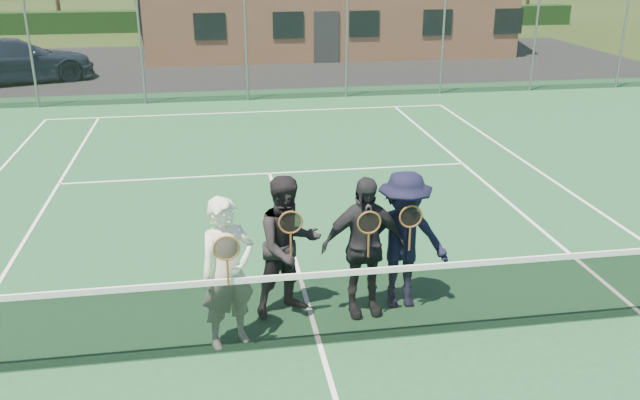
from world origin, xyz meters
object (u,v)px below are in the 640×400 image
at_px(player_a, 228,273).
at_px(player_d, 403,240).
at_px(car_c, 14,60).
at_px(tennis_net, 320,306).
at_px(player_c, 363,247).
at_px(player_b, 288,246).

bearing_deg(player_a, player_d, 14.30).
relative_size(car_c, tennis_net, 0.44).
relative_size(tennis_net, player_d, 6.49).
relative_size(player_a, player_d, 1.00).
bearing_deg(tennis_net, player_c, 46.24).
height_order(player_a, player_b, same).
xyz_separation_m(player_a, player_c, (1.66, 0.46, -0.00)).
xyz_separation_m(player_a, player_d, (2.20, 0.56, -0.00)).
height_order(player_c, player_d, same).
distance_m(player_c, player_d, 0.54).
distance_m(player_a, player_d, 2.27).
height_order(car_c, tennis_net, car_c).
xyz_separation_m(tennis_net, player_c, (0.65, 0.68, 0.38)).
bearing_deg(player_a, player_b, 38.72).
bearing_deg(car_c, tennis_net, -176.55).
relative_size(player_a, player_b, 1.00).
bearing_deg(player_a, player_c, 15.37).
bearing_deg(tennis_net, player_d, 33.44).
relative_size(car_c, player_a, 2.83).
bearing_deg(player_d, player_c, -169.11).
height_order(tennis_net, player_a, player_a).
bearing_deg(tennis_net, player_b, 106.94).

